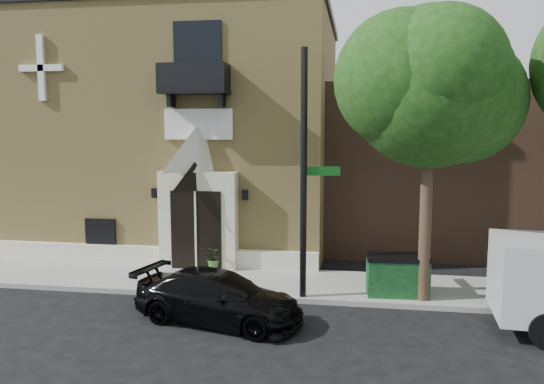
{
  "coord_description": "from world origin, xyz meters",
  "views": [
    {
      "loc": [
        4.18,
        -13.96,
        4.82
      ],
      "look_at": [
        1.6,
        2.0,
        2.82
      ],
      "focal_mm": 35.0,
      "sensor_mm": 36.0,
      "label": 1
    }
  ],
  "objects_px": {
    "black_sedan": "(218,297)",
    "pedestrian_near": "(495,260)",
    "fire_hydrant": "(401,283)",
    "street_sign": "(304,174)",
    "dumpster": "(397,275)"
  },
  "relations": [
    {
      "from": "black_sedan",
      "to": "street_sign",
      "type": "xyz_separation_m",
      "value": [
        1.93,
        1.87,
        2.92
      ]
    },
    {
      "from": "street_sign",
      "to": "pedestrian_near",
      "type": "xyz_separation_m",
      "value": [
        5.38,
        1.54,
        -2.53
      ]
    },
    {
      "from": "black_sedan",
      "to": "dumpster",
      "type": "height_order",
      "value": "dumpster"
    },
    {
      "from": "fire_hydrant",
      "to": "pedestrian_near",
      "type": "bearing_deg",
      "value": 24.37
    },
    {
      "from": "black_sedan",
      "to": "fire_hydrant",
      "type": "xyz_separation_m",
      "value": [
        4.59,
        2.19,
        -0.07
      ]
    },
    {
      "from": "pedestrian_near",
      "to": "street_sign",
      "type": "bearing_deg",
      "value": -20.39
    },
    {
      "from": "street_sign",
      "to": "fire_hydrant",
      "type": "height_order",
      "value": "street_sign"
    },
    {
      "from": "street_sign",
      "to": "pedestrian_near",
      "type": "height_order",
      "value": "street_sign"
    },
    {
      "from": "street_sign",
      "to": "fire_hydrant",
      "type": "xyz_separation_m",
      "value": [
        2.66,
        0.32,
        -2.99
      ]
    },
    {
      "from": "black_sedan",
      "to": "fire_hydrant",
      "type": "height_order",
      "value": "black_sedan"
    },
    {
      "from": "dumpster",
      "to": "pedestrian_near",
      "type": "height_order",
      "value": "pedestrian_near"
    },
    {
      "from": "black_sedan",
      "to": "street_sign",
      "type": "relative_size",
      "value": 0.64
    },
    {
      "from": "street_sign",
      "to": "pedestrian_near",
      "type": "bearing_deg",
      "value": 8.59
    },
    {
      "from": "black_sedan",
      "to": "pedestrian_near",
      "type": "height_order",
      "value": "pedestrian_near"
    },
    {
      "from": "dumpster",
      "to": "pedestrian_near",
      "type": "xyz_separation_m",
      "value": [
        2.8,
        0.96,
        0.3
      ]
    }
  ]
}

